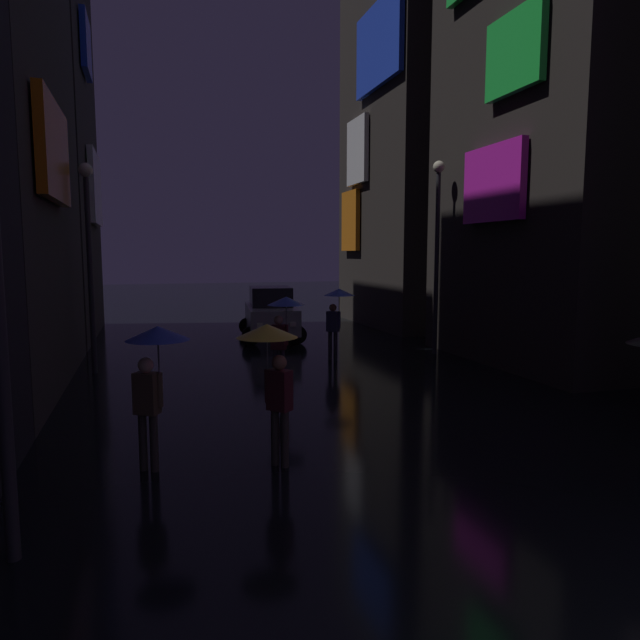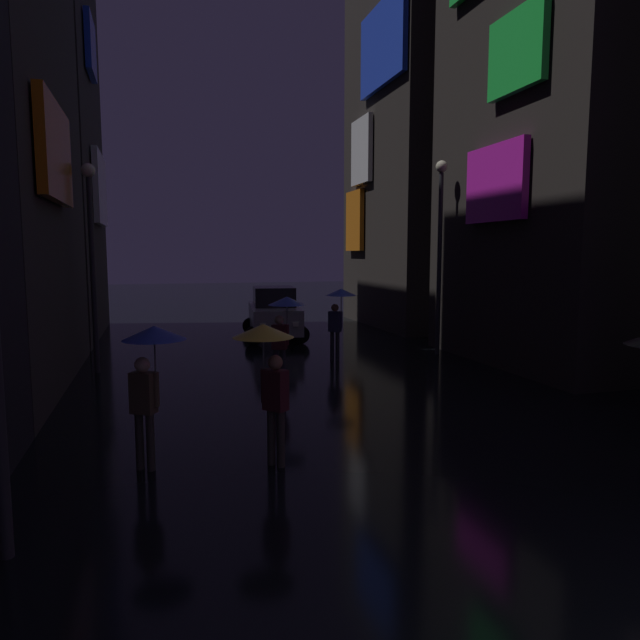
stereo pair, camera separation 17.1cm
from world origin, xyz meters
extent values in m
cube|color=orange|center=(-5.35, 11.76, 5.22)|extent=(0.20, 3.26, 2.01)
cube|color=#33302D|center=(-7.50, 21.85, 9.16)|extent=(4.00, 7.71, 18.32)
cube|color=white|center=(-5.35, 21.93, 5.54)|extent=(0.20, 3.42, 2.66)
cube|color=#264CF9|center=(-5.35, 20.69, 10.26)|extent=(0.20, 1.96, 1.95)
cube|color=#2D2826|center=(7.50, 12.57, 9.34)|extent=(4.00, 7.14, 18.68)
cube|color=#F226D8|center=(5.35, 12.17, 4.99)|extent=(0.20, 2.61, 2.03)
cube|color=#26E54C|center=(5.35, 11.44, 8.12)|extent=(0.20, 2.23, 1.97)
cube|color=#2D2826|center=(7.50, 21.70, 7.56)|extent=(4.00, 7.40, 15.12)
cube|color=orange|center=(5.35, 23.38, 4.60)|extent=(0.20, 1.90, 2.69)
cube|color=white|center=(5.35, 22.55, 7.56)|extent=(0.20, 2.16, 2.79)
cube|color=#264CF9|center=(5.35, 20.30, 11.24)|extent=(0.20, 4.33, 3.19)
cylinder|color=#2D2D38|center=(1.53, 14.51, 0.42)|extent=(0.12, 0.12, 0.85)
cylinder|color=#2D2D38|center=(1.66, 14.38, 0.42)|extent=(0.12, 0.12, 0.85)
cube|color=#333859|center=(1.59, 14.44, 1.15)|extent=(0.39, 0.40, 0.60)
sphere|color=#9E7051|center=(1.59, 14.44, 1.56)|extent=(0.22, 0.22, 0.22)
cylinder|color=#333859|center=(1.75, 14.35, 1.20)|extent=(0.09, 0.09, 0.50)
cylinder|color=slate|center=(1.75, 14.35, 1.53)|extent=(0.02, 0.02, 0.77)
cone|color=#263FB2|center=(1.75, 14.35, 2.02)|extent=(0.90, 0.90, 0.20)
cylinder|color=#38332D|center=(-3.73, 7.04, 0.42)|extent=(0.12, 0.12, 0.85)
cylinder|color=#38332D|center=(-3.57, 6.94, 0.42)|extent=(0.12, 0.12, 0.85)
cube|color=brown|center=(-3.65, 6.99, 1.15)|extent=(0.40, 0.37, 0.60)
sphere|color=beige|center=(-3.65, 6.99, 1.56)|extent=(0.22, 0.22, 0.22)
cylinder|color=brown|center=(-3.47, 6.94, 1.20)|extent=(0.09, 0.09, 0.50)
cylinder|color=slate|center=(-3.47, 6.94, 1.53)|extent=(0.02, 0.02, 0.77)
cone|color=#263FB2|center=(-3.47, 6.94, 2.02)|extent=(0.90, 0.90, 0.20)
cylinder|color=#38332D|center=(-1.73, 6.56, 0.42)|extent=(0.12, 0.12, 0.85)
cylinder|color=#38332D|center=(-1.84, 6.70, 0.42)|extent=(0.12, 0.12, 0.85)
cube|color=#4C1E23|center=(-1.79, 6.63, 1.15)|extent=(0.39, 0.40, 0.60)
sphere|color=#9E7051|center=(-1.79, 6.63, 1.56)|extent=(0.22, 0.22, 0.22)
cylinder|color=#4C1E23|center=(-1.94, 6.73, 1.20)|extent=(0.09, 0.09, 0.50)
cylinder|color=slate|center=(-1.94, 6.73, 1.53)|extent=(0.02, 0.02, 0.77)
cone|color=yellow|center=(-1.94, 6.73, 2.02)|extent=(0.90, 0.90, 0.20)
cylinder|color=#2D2D38|center=(-0.70, 11.89, 0.42)|extent=(0.12, 0.12, 0.85)
cylinder|color=#2D2D38|center=(-0.55, 11.79, 0.42)|extent=(0.12, 0.12, 0.85)
cube|color=#4C1E23|center=(-0.62, 11.84, 1.15)|extent=(0.40, 0.36, 0.60)
sphere|color=beige|center=(-0.62, 11.84, 1.56)|extent=(0.22, 0.22, 0.22)
cylinder|color=#4C1E23|center=(-0.44, 11.79, 1.20)|extent=(0.09, 0.09, 0.50)
cylinder|color=slate|center=(-0.44, 11.79, 1.53)|extent=(0.02, 0.02, 0.77)
cone|color=#263FB2|center=(-0.44, 11.79, 2.02)|extent=(0.90, 0.90, 0.20)
cube|color=#99999E|center=(0.72, 19.16, 0.77)|extent=(2.17, 4.27, 0.90)
cube|color=black|center=(0.72, 19.16, 1.57)|extent=(1.65, 2.00, 0.70)
cylinder|color=black|center=(1.37, 17.74, 0.32)|extent=(0.66, 0.29, 0.64)
cylinder|color=black|center=(-0.23, 17.93, 0.32)|extent=(0.66, 0.29, 0.64)
cylinder|color=black|center=(1.68, 20.38, 0.32)|extent=(0.66, 0.29, 0.64)
cylinder|color=black|center=(0.08, 20.57, 0.32)|extent=(0.66, 0.29, 0.64)
cube|color=white|center=(1.03, 17.04, 0.77)|extent=(0.21, 0.08, 0.14)
cube|color=white|center=(-0.07, 17.16, 0.77)|extent=(0.21, 0.08, 0.14)
cylinder|color=#2D2D33|center=(-5.00, 14.52, 2.53)|extent=(0.14, 0.14, 5.06)
sphere|color=#F9EFCC|center=(-5.00, 14.52, 5.24)|extent=(0.36, 0.36, 0.36)
cylinder|color=#2D2D33|center=(5.00, 14.54, 2.79)|extent=(0.14, 0.14, 5.58)
sphere|color=#F9EFCC|center=(5.00, 14.54, 5.76)|extent=(0.36, 0.36, 0.36)
camera|label=1|loc=(-3.58, -1.36, 3.14)|focal=32.00mm
camera|label=2|loc=(-3.42, -1.41, 3.14)|focal=32.00mm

